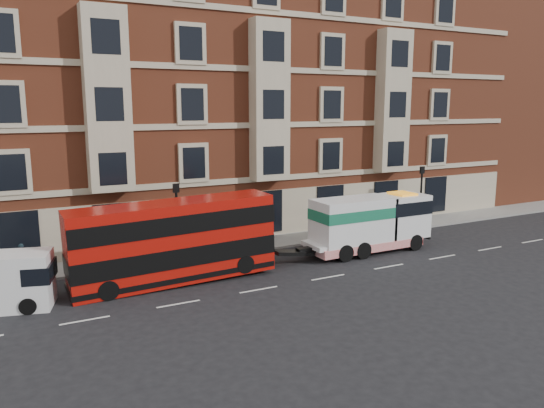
# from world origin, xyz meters

# --- Properties ---
(ground) EXTENTS (120.00, 120.00, 0.00)m
(ground) POSITION_xyz_m (0.00, 0.00, 0.00)
(ground) COLOR black
(ground) RESTS_ON ground
(sidewalk) EXTENTS (90.00, 3.00, 0.15)m
(sidewalk) POSITION_xyz_m (0.00, 7.50, 0.07)
(sidewalk) COLOR slate
(sidewalk) RESTS_ON ground
(victorian_terrace) EXTENTS (45.00, 12.00, 20.40)m
(victorian_terrace) POSITION_xyz_m (0.50, 15.00, 10.07)
(victorian_terrace) COLOR brown
(victorian_terrace) RESTS_ON ground
(filler_east) EXTENTS (18.00, 10.00, 19.00)m
(filler_east) POSITION_xyz_m (32.00, 14.00, 9.43)
(filler_east) COLOR brown
(filler_east) RESTS_ON ground
(lamp_post_west) EXTENTS (0.35, 0.15, 4.35)m
(lamp_post_west) POSITION_xyz_m (-6.00, 6.20, 2.68)
(lamp_post_west) COLOR black
(lamp_post_west) RESTS_ON sidewalk
(lamp_post_east) EXTENTS (0.35, 0.15, 4.35)m
(lamp_post_east) POSITION_xyz_m (12.00, 6.20, 2.68)
(lamp_post_east) COLOR black
(lamp_post_east) RESTS_ON sidewalk
(double_decker_bus) EXTENTS (10.12, 2.32, 4.09)m
(double_decker_bus) POSITION_xyz_m (-7.24, 2.95, 2.17)
(double_decker_bus) COLOR #A91009
(double_decker_bus) RESTS_ON ground
(tow_truck) EXTENTS (8.10, 2.39, 3.37)m
(tow_truck) POSITION_xyz_m (4.81, 2.95, 1.79)
(tow_truck) COLOR silver
(tow_truck) RESTS_ON ground
(pedestrian) EXTENTS (0.66, 0.53, 1.55)m
(pedestrian) POSITION_xyz_m (-13.90, 7.67, 0.93)
(pedestrian) COLOR #17262E
(pedestrian) RESTS_ON sidewalk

